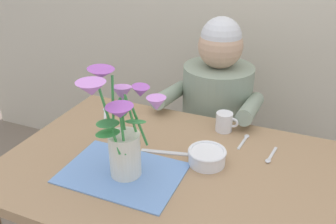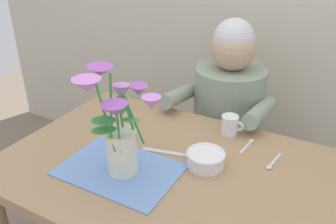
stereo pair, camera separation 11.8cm
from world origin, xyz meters
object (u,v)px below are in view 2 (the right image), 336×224
(dinner_knife, at_px, (167,152))
(coffee_cup, at_px, (230,125))
(seated_person, at_px, (226,131))
(ceramic_bowl, at_px, (206,158))
(flower_vase, at_px, (119,127))

(dinner_knife, height_order, coffee_cup, coffee_cup)
(seated_person, bearing_deg, ceramic_bowl, -73.70)
(dinner_knife, bearing_deg, seated_person, 73.00)
(flower_vase, relative_size, dinner_knife, 1.94)
(flower_vase, height_order, ceramic_bowl, flower_vase)
(flower_vase, bearing_deg, ceramic_bowl, 36.48)
(seated_person, distance_m, ceramic_bowl, 0.61)
(seated_person, bearing_deg, dinner_knife, -89.66)
(coffee_cup, bearing_deg, ceramic_bowl, -89.20)
(ceramic_bowl, xyz_separation_m, coffee_cup, (-0.00, 0.25, 0.01))
(dinner_knife, bearing_deg, ceramic_bowl, -14.45)
(flower_vase, relative_size, coffee_cup, 3.95)
(seated_person, height_order, ceramic_bowl, seated_person)
(ceramic_bowl, bearing_deg, dinner_knife, 178.77)
(ceramic_bowl, bearing_deg, coffee_cup, 90.80)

